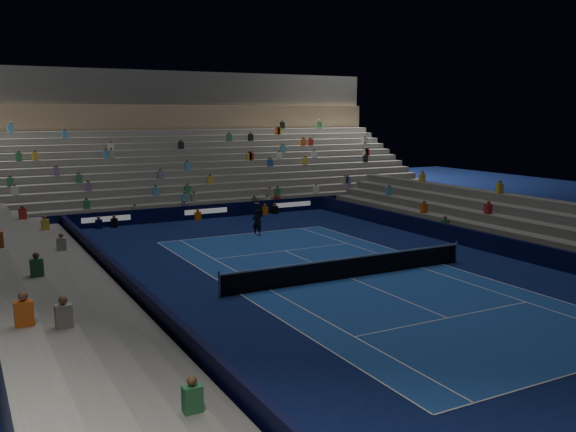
{
  "coord_description": "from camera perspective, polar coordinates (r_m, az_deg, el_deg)",
  "views": [
    {
      "loc": [
        -15.49,
        -22.88,
        7.42
      ],
      "look_at": [
        0.0,
        6.0,
        2.0
      ],
      "focal_mm": 38.71,
      "sensor_mm": 36.0,
      "label": 1
    }
  ],
  "objects": [
    {
      "name": "tennis_player",
      "position": [
        37.99,
        -2.87,
        -0.61
      ],
      "size": [
        0.63,
        0.44,
        1.66
      ],
      "primitive_type": "imported",
      "rotation": [
        0.0,
        0.0,
        3.07
      ],
      "color": "black",
      "rests_on": "ground"
    },
    {
      "name": "broadcast_camera",
      "position": [
        45.2,
        -2.65,
        0.29
      ],
      "size": [
        0.53,
        0.9,
        0.53
      ],
      "color": "black",
      "rests_on": "ground"
    },
    {
      "name": "sponsor_barrier_far",
      "position": [
        44.72,
        -7.59,
        0.41
      ],
      "size": [
        44.0,
        0.25,
        1.0
      ],
      "primitive_type": "cube",
      "color": "black",
      "rests_on": "ground"
    },
    {
      "name": "sponsor_barrier_west",
      "position": [
        24.59,
        -13.54,
        -7.22
      ],
      "size": [
        0.25,
        37.0,
        1.0
      ],
      "primitive_type": "cube",
      "color": "black",
      "rests_on": "ground"
    },
    {
      "name": "tennis_net",
      "position": [
        28.48,
        5.74,
        -4.71
      ],
      "size": [
        12.9,
        0.1,
        1.1
      ],
      "color": "#B2B2B7",
      "rests_on": "ground"
    },
    {
      "name": "grandstand_west",
      "position": [
        23.89,
        -21.7,
        -7.08
      ],
      "size": [
        5.0,
        37.0,
        2.5
      ],
      "color": "slate",
      "rests_on": "ground"
    },
    {
      "name": "court_surface",
      "position": [
        28.6,
        5.72,
        -5.68
      ],
      "size": [
        10.97,
        23.77,
        0.01
      ],
      "primitive_type": "cube",
      "color": "#1C479C",
      "rests_on": "ground"
    },
    {
      "name": "grandstand_east",
      "position": [
        37.24,
        22.82,
        -1.41
      ],
      "size": [
        5.0,
        37.0,
        2.5
      ],
      "color": "slate",
      "rests_on": "ground"
    },
    {
      "name": "sponsor_barrier_east",
      "position": [
        34.72,
        19.16,
        -2.63
      ],
      "size": [
        0.25,
        37.0,
        1.0
      ],
      "primitive_type": "cube",
      "color": "black",
      "rests_on": "ground"
    },
    {
      "name": "grandstand_main",
      "position": [
        53.24,
        -11.25,
        4.85
      ],
      "size": [
        44.0,
        15.2,
        11.2
      ],
      "color": "slate",
      "rests_on": "ground"
    },
    {
      "name": "ground",
      "position": [
        28.61,
        5.72,
        -5.69
      ],
      "size": [
        90.0,
        90.0,
        0.0
      ],
      "primitive_type": "plane",
      "color": "#0C184C",
      "rests_on": "ground"
    }
  ]
}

